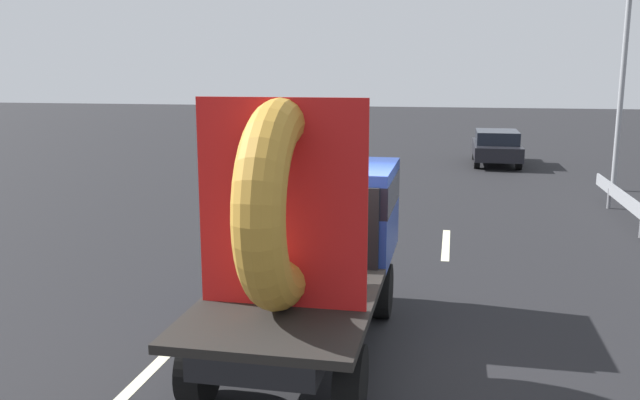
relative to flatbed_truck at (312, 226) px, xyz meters
The scene contains 7 objects.
ground_plane 1.63m from the flatbed_truck, ahead, with size 120.00×120.00×0.00m, color black.
flatbed_truck is the anchor object (origin of this frame).
distant_sedan 18.67m from the flatbed_truck, 79.18° to the left, with size 1.76×4.10×1.34m.
traffic_light 14.95m from the flatbed_truck, 62.74° to the left, with size 0.42×0.36×6.71m.
lane_dash_left_near 3.19m from the flatbed_truck, 129.34° to the right, with size 2.46×0.16×0.01m, color beige.
lane_dash_left_far 6.22m from the flatbed_truck, 106.95° to the left, with size 2.80×0.16×0.01m, color beige.
lane_dash_right_far 5.95m from the flatbed_truck, 72.20° to the left, with size 2.59×0.16×0.01m, color beige.
Camera 1 is at (1.51, -8.49, 3.65)m, focal length 37.14 mm.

